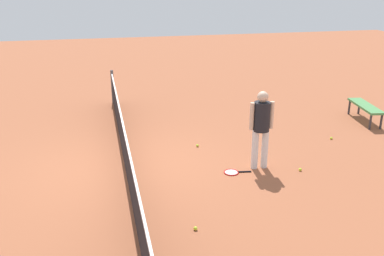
# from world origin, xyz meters

# --- Properties ---
(ground_plane) EXTENTS (40.00, 40.00, 0.00)m
(ground_plane) POSITION_xyz_m (0.00, 0.00, 0.00)
(ground_plane) COLOR #9E5638
(court_net) EXTENTS (10.09, 0.09, 1.07)m
(court_net) POSITION_xyz_m (0.00, 0.00, 0.50)
(court_net) COLOR #4C4C51
(court_net) RESTS_ON ground_plane
(player_near_side) EXTENTS (0.35, 0.52, 1.70)m
(player_near_side) POSITION_xyz_m (-0.68, -2.81, 1.01)
(player_near_side) COLOR white
(player_near_side) RESTS_ON ground_plane
(tennis_racket_near_player) EXTENTS (0.36, 0.60, 0.03)m
(tennis_racket_near_player) POSITION_xyz_m (-0.80, -2.18, 0.01)
(tennis_racket_near_player) COLOR red
(tennis_racket_near_player) RESTS_ON ground_plane
(tennis_ball_near_player) EXTENTS (0.07, 0.07, 0.07)m
(tennis_ball_near_player) POSITION_xyz_m (0.76, -1.79, 0.03)
(tennis_ball_near_player) COLOR #C6E033
(tennis_ball_near_player) RESTS_ON ground_plane
(tennis_ball_midcourt) EXTENTS (0.07, 0.07, 0.07)m
(tennis_ball_midcourt) POSITION_xyz_m (-2.72, -0.93, 0.03)
(tennis_ball_midcourt) COLOR #C6E033
(tennis_ball_midcourt) RESTS_ON ground_plane
(tennis_ball_baseline) EXTENTS (0.07, 0.07, 0.07)m
(tennis_ball_baseline) POSITION_xyz_m (-1.03, -3.61, 0.03)
(tennis_ball_baseline) COLOR #C6E033
(tennis_ball_baseline) RESTS_ON ground_plane
(tennis_ball_stray_left) EXTENTS (0.07, 0.07, 0.07)m
(tennis_ball_stray_left) POSITION_xyz_m (0.50, -5.20, 0.03)
(tennis_ball_stray_left) COLOR #C6E033
(tennis_ball_stray_left) RESTS_ON ground_plane
(courtside_bench) EXTENTS (1.54, 0.61, 0.48)m
(courtside_bench) POSITION_xyz_m (1.58, -6.83, 0.42)
(courtside_bench) COLOR #4C8C4C
(courtside_bench) RESTS_ON ground_plane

